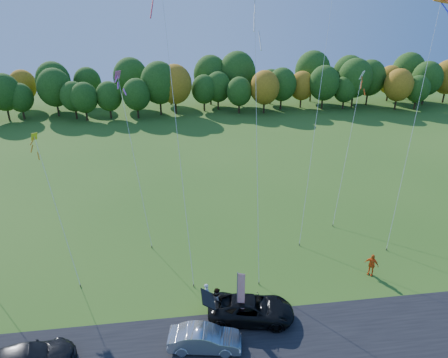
{
  "coord_description": "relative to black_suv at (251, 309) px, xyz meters",
  "views": [
    {
      "loc": [
        -3.84,
        -22.34,
        19.47
      ],
      "look_at": [
        0.0,
        6.0,
        7.0
      ],
      "focal_mm": 32.0,
      "sensor_mm": 36.0,
      "label": 1
    }
  ],
  "objects": [
    {
      "name": "kite_parafoil_orange",
      "position": [
        9.1,
        14.65,
        12.91
      ],
      "size": [
        8.29,
        13.58,
        27.92
      ],
      "color": "#4C3F33",
      "rests_on": "ground"
    },
    {
      "name": "tree_line",
      "position": [
        -0.77,
        56.77,
        -0.8
      ],
      "size": [
        116.0,
        12.0,
        10.0
      ],
      "primitive_type": null,
      "color": "#1E4711",
      "rests_on": "ground"
    },
    {
      "name": "feather_flag",
      "position": [
        -0.79,
        -0.16,
        1.63
      ],
      "size": [
        0.5,
        0.23,
        3.97
      ],
      "color": "#999999",
      "rests_on": "ground"
    },
    {
      "name": "kite_parafoil_rainbow",
      "position": [
        15.93,
        10.02,
        9.28
      ],
      "size": [
        6.85,
        7.62,
        20.42
      ],
      "color": "#4C3F33",
      "rests_on": "ground"
    },
    {
      "name": "black_suv",
      "position": [
        0.0,
        0.0,
        0.0
      ],
      "size": [
        6.14,
        3.68,
        1.6
      ],
      "primitive_type": "imported",
      "rotation": [
        0.0,
        0.0,
        1.38
      ],
      "color": "black",
      "rests_on": "ground"
    },
    {
      "name": "silver_sedan",
      "position": [
        -3.3,
        -2.12,
        -0.06
      ],
      "size": [
        4.67,
        2.28,
        1.47
      ],
      "primitive_type": "imported",
      "rotation": [
        0.0,
        0.0,
        1.4
      ],
      "color": "#AFAEB3",
      "rests_on": "ground"
    },
    {
      "name": "asphalt_strip",
      "position": [
        -0.77,
        -2.23,
        -0.79
      ],
      "size": [
        90.0,
        6.0,
        0.01
      ],
      "primitive_type": "cube",
      "color": "black",
      "rests_on": "ground"
    },
    {
      "name": "kite_diamond_white",
      "position": [
        12.48,
        14.66,
        5.81
      ],
      "size": [
        5.24,
        7.98,
        13.82
      ],
      "color": "#4C3F33",
      "rests_on": "ground"
    },
    {
      "name": "kite_delta_blue",
      "position": [
        -4.34,
        9.95,
        11.54
      ],
      "size": [
        3.37,
        12.7,
        24.62
      ],
      "color": "#4C3F33",
      "rests_on": "ground"
    },
    {
      "name": "kite_delta_red",
      "position": [
        1.82,
        8.25,
        10.24
      ],
      "size": [
        2.3,
        9.89,
        21.5
      ],
      "color": "#4C3F33",
      "rests_on": "ground"
    },
    {
      "name": "person_tailgate_a",
      "position": [
        -2.78,
        1.89,
        0.03
      ],
      "size": [
        0.43,
        0.62,
        1.67
      ],
      "primitive_type": "imported",
      "rotation": [
        0.0,
        0.0,
        1.53
      ],
      "color": "silver",
      "rests_on": "ground"
    },
    {
      "name": "ground",
      "position": [
        -0.77,
        1.77,
        -0.8
      ],
      "size": [
        160.0,
        160.0,
        0.0
      ],
      "primitive_type": "plane",
      "color": "#2B5917"
    },
    {
      "name": "kite_diamond_pink",
      "position": [
        -7.95,
        12.47,
        6.34
      ],
      "size": [
        2.72,
        6.3,
        14.7
      ],
      "color": "#4C3F33",
      "rests_on": "ground"
    },
    {
      "name": "person_tailgate_b",
      "position": [
        -2.14,
        1.07,
        0.14
      ],
      "size": [
        0.85,
        1.01,
        1.87
      ],
      "primitive_type": "imported",
      "rotation": [
        0.0,
        0.0,
        1.41
      ],
      "color": "gray",
      "rests_on": "ground"
    },
    {
      "name": "person_east",
      "position": [
        10.27,
        3.49,
        0.12
      ],
      "size": [
        1.09,
        1.06,
        1.83
      ],
      "primitive_type": "imported",
      "rotation": [
        0.0,
        0.0,
        -0.75
      ],
      "color": "orange",
      "rests_on": "ground"
    },
    {
      "name": "kite_diamond_yellow",
      "position": [
        -13.85,
        8.46,
        4.21
      ],
      "size": [
        4.1,
        7.5,
        10.45
      ],
      "color": "#4C3F33",
      "rests_on": "ground"
    }
  ]
}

